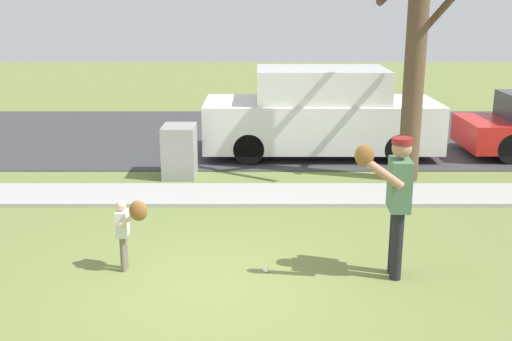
{
  "coord_description": "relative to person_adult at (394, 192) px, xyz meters",
  "views": [
    {
      "loc": [
        0.48,
        -6.7,
        3.31
      ],
      "look_at": [
        0.51,
        1.67,
        1.0
      ],
      "focal_mm": 43.61,
      "sensor_mm": 36.0,
      "label": 1
    }
  ],
  "objects": [
    {
      "name": "ground_plane",
      "position": [
        -2.15,
        3.14,
        -1.09
      ],
      "size": [
        48.0,
        48.0,
        0.0
      ],
      "primitive_type": "plane",
      "color": "olive"
    },
    {
      "name": "sidewalk_strip",
      "position": [
        -2.15,
        3.24,
        -1.06
      ],
      "size": [
        36.0,
        1.2,
        0.06
      ],
      "primitive_type": "cube",
      "color": "#A3A39E",
      "rests_on": "ground"
    },
    {
      "name": "road_surface",
      "position": [
        -2.15,
        8.24,
        -1.08
      ],
      "size": [
        36.0,
        6.8,
        0.02
      ],
      "primitive_type": "cube",
      "color": "#38383A",
      "rests_on": "ground"
    },
    {
      "name": "person_adult",
      "position": [
        0.0,
        0.0,
        0.0
      ],
      "size": [
        0.72,
        0.62,
        1.75
      ],
      "rotation": [
        0.0,
        0.0,
        3.09
      ],
      "color": "black",
      "rests_on": "ground"
    },
    {
      "name": "person_child",
      "position": [
        -3.25,
        0.14,
        -0.45
      ],
      "size": [
        0.42,
        0.39,
        0.97
      ],
      "rotation": [
        0.0,
        0.0,
        6.23
      ],
      "color": "#6B6656",
      "rests_on": "ground"
    },
    {
      "name": "baseball",
      "position": [
        -1.55,
        0.11,
        -1.06
      ],
      "size": [
        0.07,
        0.07,
        0.07
      ],
      "primitive_type": "sphere",
      "color": "white",
      "rests_on": "ground"
    },
    {
      "name": "utility_cabinet",
      "position": [
        -3.14,
        4.52,
        -0.59
      ],
      "size": [
        0.62,
        0.79,
        1.0
      ],
      "primitive_type": "cube",
      "color": "gray",
      "rests_on": "ground"
    },
    {
      "name": "street_tree_near",
      "position": [
        1.22,
        4.29,
        1.55
      ],
      "size": [
        1.85,
        1.88,
        4.96
      ],
      "color": "brown",
      "rests_on": "ground"
    },
    {
      "name": "parked_van_white",
      "position": [
        -0.27,
        6.24,
        -0.19
      ],
      "size": [
        5.0,
        1.95,
        1.88
      ],
      "color": "silver",
      "rests_on": "road_surface"
    }
  ]
}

